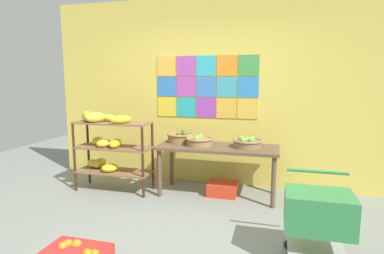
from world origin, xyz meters
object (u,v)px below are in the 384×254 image
at_px(banana_shelf_unit, 107,145).
at_px(produce_crate_under_table, 223,189).
at_px(fruit_basket_back_right, 180,137).
at_px(fruit_basket_centre, 247,143).
at_px(shopping_cart, 318,214).
at_px(fruit_basket_left, 199,141).
at_px(display_table, 218,152).

relative_size(banana_shelf_unit, produce_crate_under_table, 2.88).
xyz_separation_m(fruit_basket_back_right, produce_crate_under_table, (0.65, -0.12, -0.68)).
distance_m(fruit_basket_centre, shopping_cart, 1.62).
xyz_separation_m(banana_shelf_unit, fruit_basket_left, (1.32, 0.17, 0.09)).
distance_m(banana_shelf_unit, produce_crate_under_table, 1.76).
xyz_separation_m(fruit_basket_back_right, shopping_cart, (1.72, -1.53, -0.33)).
bearing_deg(fruit_basket_centre, fruit_basket_left, -175.47).
xyz_separation_m(fruit_basket_centre, produce_crate_under_table, (-0.32, 0.00, -0.67)).
height_order(fruit_basket_centre, produce_crate_under_table, fruit_basket_centre).
relative_size(banana_shelf_unit, display_table, 0.70).
relative_size(fruit_basket_centre, produce_crate_under_table, 0.98).
distance_m(fruit_basket_back_right, produce_crate_under_table, 0.95).
bearing_deg(produce_crate_under_table, shopping_cart, -52.67).
relative_size(fruit_basket_back_right, shopping_cart, 0.50).
bearing_deg(banana_shelf_unit, produce_crate_under_table, 7.58).
bearing_deg(fruit_basket_left, produce_crate_under_table, 9.18).
relative_size(fruit_basket_left, produce_crate_under_table, 0.96).
xyz_separation_m(banana_shelf_unit, produce_crate_under_table, (1.64, 0.22, -0.58)).
distance_m(fruit_basket_centre, fruit_basket_back_right, 0.98).
bearing_deg(banana_shelf_unit, fruit_basket_back_right, 19.00).
bearing_deg(fruit_basket_left, display_table, 5.98).
bearing_deg(shopping_cart, fruit_basket_left, 129.77).
xyz_separation_m(banana_shelf_unit, display_table, (1.57, 0.19, -0.06)).
bearing_deg(shopping_cart, display_table, 123.48).
distance_m(fruit_basket_centre, produce_crate_under_table, 0.75).
xyz_separation_m(fruit_basket_left, produce_crate_under_table, (0.33, 0.05, -0.67)).
xyz_separation_m(display_table, fruit_basket_left, (-0.25, -0.03, 0.15)).
height_order(display_table, shopping_cart, shopping_cart).
bearing_deg(display_table, shopping_cart, -50.34).
relative_size(fruit_basket_centre, fruit_basket_back_right, 1.02).
bearing_deg(fruit_basket_centre, display_table, -176.40).
distance_m(banana_shelf_unit, fruit_basket_centre, 1.98).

